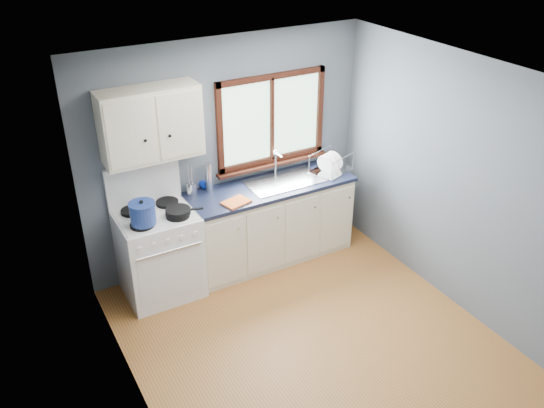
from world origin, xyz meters
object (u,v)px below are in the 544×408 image
sink (284,186)px  thermos (209,177)px  gas_range (159,251)px  skillet (178,211)px  stockpot (143,213)px  dish_rack (331,167)px  utensil_crock (192,189)px  base_cabinets (270,225)px

sink → thermos: bearing=166.7°
gas_range → skillet: bearing=-37.9°
gas_range → stockpot: gas_range is taller
gas_range → thermos: 0.92m
sink → dish_rack: sink is taller
thermos → skillet: bearing=-143.6°
sink → skillet: size_ratio=2.14×
dish_rack → utensil_crock: bearing=151.1°
gas_range → utensil_crock: bearing=24.7°
sink → stockpot: 1.67m
gas_range → dish_rack: (2.07, -0.01, 0.49)m
base_cabinets → utensil_crock: (-0.82, 0.20, 0.58)m
gas_range → sink: size_ratio=1.62×
gas_range → dish_rack: bearing=-0.4°
gas_range → base_cabinets: gas_range is taller
thermos → dish_rack: bearing=-9.1°
sink → thermos: 0.86m
utensil_crock → thermos: (0.19, -0.01, 0.09)m
dish_rack → sink: bearing=156.4°
base_cabinets → gas_range: bearing=-179.2°
base_cabinets → dish_rack: dish_rack is taller
skillet → utensil_crock: (0.29, 0.37, 0.01)m
base_cabinets → stockpot: size_ratio=6.45×
base_cabinets → skillet: bearing=-171.4°
sink → stockpot: bearing=-173.7°
stockpot → utensil_crock: bearing=30.8°
sink → stockpot: size_ratio=2.93×
thermos → dish_rack: thermos is taller
skillet → dish_rack: 1.89m
gas_range → dish_rack: size_ratio=2.57×
gas_range → stockpot: bearing=-135.0°
utensil_crock → dish_rack: bearing=-8.5°
gas_range → skillet: gas_range is taller
skillet → utensil_crock: bearing=66.4°
stockpot → thermos: bearing=23.9°
gas_range → skillet: (0.19, -0.15, 0.49)m
stockpot → dish_rack: (2.24, 0.15, -0.09)m
thermos → dish_rack: size_ratio=0.62×
sink → skillet: 1.31m
gas_range → thermos: bearing=17.2°
gas_range → base_cabinets: size_ratio=0.74×
gas_range → thermos: size_ratio=4.17×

